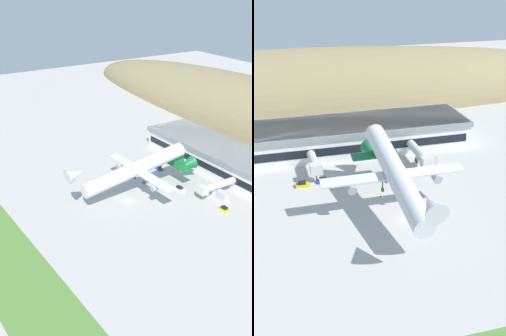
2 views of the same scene
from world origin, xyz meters
TOP-DOWN VIEW (x-y plane):
  - ground_plane at (0.00, 0.00)m, footprint 436.19×436.19m
  - hill_backdrop at (-22.54, 103.36)m, footprint 331.12×56.31m
  - terminal_building at (-3.02, 47.20)m, footprint 74.78×21.30m
  - jetway_0 at (-18.02, 30.21)m, footprint 3.38×12.33m
  - jetway_1 at (13.30, 28.22)m, footprint 3.38×16.08m
  - cargo_airplane at (-1.80, 5.16)m, footprint 35.92×52.96m
  - service_car_0 at (-22.26, 24.44)m, footprint 3.87×1.92m
  - service_car_1 at (-16.22, 25.38)m, footprint 3.71×1.85m
  - service_car_2 at (2.99, 20.79)m, footprint 4.44×1.77m
  - service_car_3 at (22.85, 23.76)m, footprint 3.82×1.93m
  - fuel_truck at (15.63, 28.86)m, footprint 6.55×2.50m
  - traffic_cone_0 at (-3.21, 12.97)m, footprint 0.52×0.52m

SIDE VIEW (x-z plane):
  - ground_plane at x=0.00m, z-range 0.00..0.00m
  - hill_backdrop at x=-22.54m, z-range -22.48..22.48m
  - traffic_cone_0 at x=-3.21m, z-range -0.01..0.57m
  - service_car_2 at x=2.99m, z-range -0.13..1.33m
  - service_car_1 at x=-16.22m, z-range -0.13..1.36m
  - service_car_3 at x=22.85m, z-range -0.13..1.38m
  - service_car_0 at x=-22.26m, z-range -0.14..1.43m
  - fuel_truck at x=15.63m, z-range -0.06..2.87m
  - jetway_0 at x=-18.02m, z-range 1.27..6.70m
  - jetway_1 at x=13.30m, z-range 1.28..6.71m
  - terminal_building at x=-3.02m, z-range 0.61..9.80m
  - cargo_airplane at x=-1.80m, z-range 3.62..17.15m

